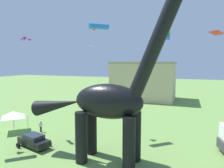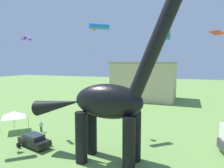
# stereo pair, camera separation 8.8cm
# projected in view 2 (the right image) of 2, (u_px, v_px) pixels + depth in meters

# --- Properties ---
(dinosaur_sculpture) EXTENTS (16.52, 3.50, 17.27)m
(dinosaur_sculpture) POSITION_uv_depth(u_px,v_px,m) (108.00, 101.00, 20.33)
(dinosaur_sculpture) COLOR black
(dinosaur_sculpture) RESTS_ON ground_plane
(parked_sedan_left) EXTENTS (4.51, 2.78, 1.55)m
(parked_sedan_left) POSITION_uv_depth(u_px,v_px,m) (34.00, 140.00, 24.41)
(parked_sedan_left) COLOR black
(parked_sedan_left) RESTS_ON ground_plane
(person_far_spectator) EXTENTS (0.61, 0.27, 1.64)m
(person_far_spectator) POSITION_uv_depth(u_px,v_px,m) (41.00, 125.00, 29.77)
(person_far_spectator) COLOR black
(person_far_spectator) RESTS_ON ground_plane
(festival_canopy_tent) EXTENTS (3.15, 3.15, 3.00)m
(festival_canopy_tent) POSITION_uv_depth(u_px,v_px,m) (14.00, 114.00, 29.97)
(festival_canopy_tent) COLOR #B2B2B7
(festival_canopy_tent) RESTS_ON ground_plane
(kite_near_low) EXTENTS (1.48, 1.76, 1.91)m
(kite_near_low) POSITION_uv_depth(u_px,v_px,m) (91.00, 46.00, 39.13)
(kite_near_low) COLOR white
(kite_far_left) EXTENTS (2.91, 2.96, 0.83)m
(kite_far_left) POSITION_uv_depth(u_px,v_px,m) (98.00, 27.00, 28.50)
(kite_far_left) COLOR #287AE5
(kite_high_right) EXTENTS (1.25, 1.25, 1.26)m
(kite_high_right) POSITION_uv_depth(u_px,v_px,m) (166.00, 35.00, 28.18)
(kite_high_right) COLOR green
(kite_mid_center) EXTENTS (1.56, 1.64, 0.46)m
(kite_mid_center) POSITION_uv_depth(u_px,v_px,m) (25.00, 39.00, 28.73)
(kite_mid_center) COLOR purple
(kite_near_high) EXTENTS (1.80, 1.87, 1.95)m
(kite_near_high) POSITION_uv_depth(u_px,v_px,m) (217.00, 33.00, 23.49)
(kite_near_high) COLOR red
(background_building_block) EXTENTS (16.59, 12.19, 10.30)m
(background_building_block) POSITION_uv_depth(u_px,v_px,m) (144.00, 81.00, 56.46)
(background_building_block) COLOR #CCB78E
(background_building_block) RESTS_ON ground_plane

